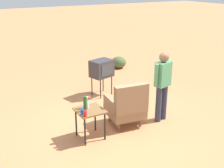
# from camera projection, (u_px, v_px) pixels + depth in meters

# --- Properties ---
(ground_plane) EXTENTS (60.00, 60.00, 0.00)m
(ground_plane) POSITION_uv_depth(u_px,v_px,m) (119.00, 126.00, 6.59)
(ground_plane) COLOR #C17A4C
(armchair) EXTENTS (0.86, 0.87, 1.06)m
(armchair) POSITION_uv_depth(u_px,v_px,m) (127.00, 106.00, 6.44)
(armchair) COLOR brown
(armchair) RESTS_ON ground
(side_table) EXTENTS (0.56, 0.56, 0.64)m
(side_table) POSITION_uv_depth(u_px,v_px,m) (90.00, 114.00, 5.93)
(side_table) COLOR black
(side_table) RESTS_ON ground
(tv_on_stand) EXTENTS (0.70, 0.58, 1.03)m
(tv_on_stand) POSITION_uv_depth(u_px,v_px,m) (102.00, 69.00, 8.12)
(tv_on_stand) COLOR black
(tv_on_stand) RESTS_ON ground
(person_standing) EXTENTS (0.56, 0.29, 1.64)m
(person_standing) POSITION_uv_depth(u_px,v_px,m) (163.00, 83.00, 6.57)
(person_standing) COLOR #2D3347
(person_standing) RESTS_ON ground
(soda_can_blue) EXTENTS (0.07, 0.07, 0.12)m
(soda_can_blue) POSITION_uv_depth(u_px,v_px,m) (82.00, 112.00, 5.67)
(soda_can_blue) COLOR blue
(soda_can_blue) RESTS_ON side_table
(soda_can_red) EXTENTS (0.07, 0.07, 0.12)m
(soda_can_red) POSITION_uv_depth(u_px,v_px,m) (85.00, 113.00, 5.60)
(soda_can_red) COLOR red
(soda_can_red) RESTS_ON side_table
(bottle_wine_green) EXTENTS (0.07, 0.07, 0.32)m
(bottle_wine_green) POSITION_uv_depth(u_px,v_px,m) (85.00, 104.00, 5.80)
(bottle_wine_green) COLOR #1E5623
(bottle_wine_green) RESTS_ON side_table
(flower_vase) EXTENTS (0.15, 0.10, 0.27)m
(flower_vase) POSITION_uv_depth(u_px,v_px,m) (87.00, 101.00, 5.93)
(flower_vase) COLOR silver
(flower_vase) RESTS_ON side_table
(shrub_far) EXTENTS (0.56, 0.56, 0.43)m
(shrub_far) POSITION_uv_depth(u_px,v_px,m) (119.00, 62.00, 10.85)
(shrub_far) COLOR #475B33
(shrub_far) RESTS_ON ground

